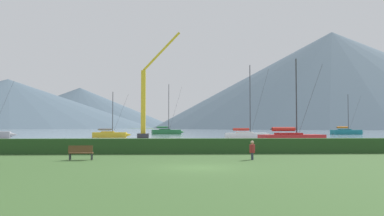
# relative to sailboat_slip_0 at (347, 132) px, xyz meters

# --- Properties ---
(ground_plane) EXTENTS (1000.00, 1000.00, 0.00)m
(ground_plane) POSITION_rel_sailboat_slip_0_xyz_m (-41.49, -76.92, -0.69)
(ground_plane) COLOR #3D602D
(harbor_water) EXTENTS (320.00, 246.00, 0.00)m
(harbor_water) POSITION_rel_sailboat_slip_0_xyz_m (-41.49, 60.08, -0.69)
(harbor_water) COLOR #8499A8
(harbor_water) RESTS_ON ground_plane
(hedge_line) EXTENTS (80.00, 1.20, 1.20)m
(hedge_line) POSITION_rel_sailboat_slip_0_xyz_m (-41.49, -65.92, -0.09)
(hedge_line) COLOR #284C23
(hedge_line) RESTS_ON ground_plane
(sailboat_slip_0) EXTENTS (8.52, 3.21, 9.96)m
(sailboat_slip_0) POSITION_rel_sailboat_slip_0_xyz_m (0.00, 0.00, 0.00)
(sailboat_slip_0) COLOR #19707A
(sailboat_slip_0) RESTS_ON harbor_water
(sailboat_slip_1) EXTENTS (7.82, 2.91, 11.89)m
(sailboat_slip_1) POSITION_rel_sailboat_slip_0_xyz_m (-31.05, -34.50, -0.03)
(sailboat_slip_1) COLOR white
(sailboat_slip_1) RESTS_ON harbor_water
(sailboat_slip_4) EXTENTS (8.58, 3.70, 12.82)m
(sailboat_slip_4) POSITION_rel_sailboat_slip_0_xyz_m (-44.47, 5.45, 0.03)
(sailboat_slip_4) COLOR #236B38
(sailboat_slip_4) RESTS_ON harbor_water
(sailboat_slip_5) EXTENTS (7.17, 2.35, 8.58)m
(sailboat_slip_5) POSITION_rel_sailboat_slip_0_xyz_m (-54.59, -22.02, -0.10)
(sailboat_slip_5) COLOR gold
(sailboat_slip_5) RESTS_ON harbor_water
(sailboat_slip_7) EXTENTS (8.86, 4.10, 10.10)m
(sailboat_slip_7) POSITION_rel_sailboat_slip_0_xyz_m (-28.92, -51.82, 0.02)
(sailboat_slip_7) COLOR red
(sailboat_slip_7) RESTS_ON harbor_water
(park_bench_under_tree) EXTENTS (1.57, 0.53, 0.95)m
(park_bench_under_tree) POSITION_rel_sailboat_slip_0_xyz_m (-48.88, -71.78, -0.16)
(park_bench_under_tree) COLOR brown
(park_bench_under_tree) RESTS_ON ground_plane
(person_seated_viewer) EXTENTS (0.36, 0.57, 1.25)m
(person_seated_viewer) POSITION_rel_sailboat_slip_0_xyz_m (-37.66, -72.07, -0.01)
(person_seated_viewer) COLOR #2D3347
(person_seated_viewer) RESTS_ON ground_plane
(dock_crane) EXTENTS (7.59, 2.00, 19.20)m
(dock_crane) POSITION_rel_sailboat_slip_0_xyz_m (-47.87, -25.53, 5.07)
(dock_crane) COLOR #333338
(dock_crane) RESTS_ON ground_plane
(distant_hill_west_ridge) EXTENTS (287.70, 287.70, 77.39)m
(distant_hill_west_ridge) POSITION_rel_sailboat_slip_0_xyz_m (84.77, 220.06, 38.00)
(distant_hill_west_ridge) COLOR #4C6070
(distant_hill_west_ridge) RESTS_ON ground_plane
(distant_hill_central_peak) EXTENTS (242.26, 242.26, 40.83)m
(distant_hill_central_peak) POSITION_rel_sailboat_slip_0_xyz_m (-180.66, 246.09, 19.72)
(distant_hill_central_peak) COLOR #4C6070
(distant_hill_central_peak) RESTS_ON ground_plane
(distant_hill_east_ridge) EXTENTS (204.73, 204.73, 42.00)m
(distant_hill_east_ridge) POSITION_rel_sailboat_slip_0_xyz_m (-141.43, 335.16, 20.31)
(distant_hill_east_ridge) COLOR #4C6070
(distant_hill_east_ridge) RESTS_ON ground_plane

